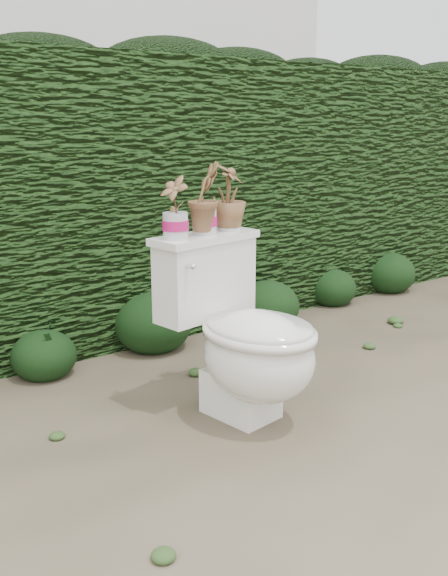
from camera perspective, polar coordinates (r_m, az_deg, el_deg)
ground at (r=2.71m, az=-0.93°, el=-12.88°), size 60.00×60.00×0.00m
hedge at (r=3.85m, az=-15.02°, el=7.44°), size 8.00×1.00×1.60m
toilet at (r=2.73m, az=1.83°, el=-4.54°), size 0.55×0.74×0.78m
potted_plant_left at (r=2.66m, az=-4.36°, el=6.98°), size 0.11×0.15×0.25m
potted_plant_center at (r=2.76m, az=-1.76°, el=7.83°), size 0.21×0.20×0.30m
potted_plant_right at (r=2.87m, az=0.41°, el=7.93°), size 0.22×0.22×0.28m
liriope_clump_3 at (r=3.37m, az=-15.76°, el=-5.36°), size 0.33×0.33×0.26m
liriope_clump_4 at (r=3.63m, az=-6.35°, el=-2.68°), size 0.44×0.44×0.35m
liriope_clump_5 at (r=4.00m, az=3.88°, el=-1.20°), size 0.40×0.40×0.32m
liriope_clump_6 at (r=4.57m, az=9.56°, el=0.35°), size 0.34×0.34×0.27m
liriope_clump_7 at (r=5.00m, az=14.43°, el=1.60°), size 0.40×0.40×0.32m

